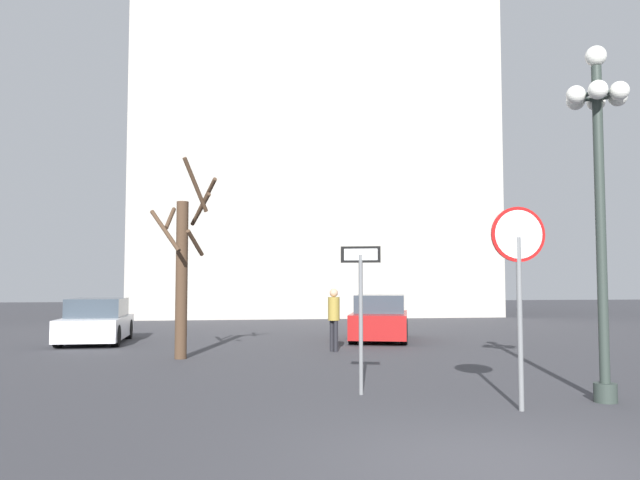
{
  "coord_description": "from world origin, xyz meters",
  "views": [
    {
      "loc": [
        -2.93,
        -6.42,
        1.88
      ],
      "look_at": [
        0.8,
        16.63,
        3.42
      ],
      "focal_mm": 36.53,
      "sensor_mm": 36.0,
      "label": 1
    }
  ],
  "objects": [
    {
      "name": "ground_plane",
      "position": [
        0.0,
        0.0,
        0.0
      ],
      "size": [
        120.0,
        120.0,
        0.0
      ],
      "primitive_type": "plane",
      "color": "#38383D"
    },
    {
      "name": "cathedral",
      "position": [
        2.68,
        32.22,
        11.11
      ],
      "size": [
        20.53,
        12.77,
        34.4
      ],
      "color": "#ADA89E",
      "rests_on": "ground"
    },
    {
      "name": "stop_sign",
      "position": [
        1.54,
        2.67,
        2.14
      ],
      "size": [
        0.83,
        0.1,
        3.02
      ],
      "color": "slate",
      "rests_on": "ground"
    },
    {
      "name": "one_way_arrow_sign",
      "position": [
        -0.48,
        4.4,
        1.61
      ],
      "size": [
        0.65,
        0.26,
        2.5
      ],
      "color": "slate",
      "rests_on": "ground"
    },
    {
      "name": "street_lamp",
      "position": [
        3.17,
        3.1,
        3.71
      ],
      "size": [
        1.04,
        0.94,
        5.74
      ],
      "color": "#2D3833",
      "rests_on": "ground"
    },
    {
      "name": "bare_tree",
      "position": [
        -3.71,
        10.17,
        2.28
      ],
      "size": [
        1.67,
        1.66,
        4.95
      ],
      "color": "#473323",
      "rests_on": "ground"
    },
    {
      "name": "parked_car_near_white",
      "position": [
        -6.59,
        15.04,
        0.65
      ],
      "size": [
        1.84,
        4.14,
        1.38
      ],
      "color": "silver",
      "rests_on": "ground"
    },
    {
      "name": "parked_car_far_red",
      "position": [
        2.46,
        14.52,
        0.69
      ],
      "size": [
        2.91,
        4.56,
        1.48
      ],
      "color": "maroon",
      "rests_on": "ground"
    },
    {
      "name": "pedestrian_walking",
      "position": [
        0.31,
        11.21,
        1.04
      ],
      "size": [
        0.32,
        0.32,
        1.72
      ],
      "color": "black",
      "rests_on": "ground"
    }
  ]
}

